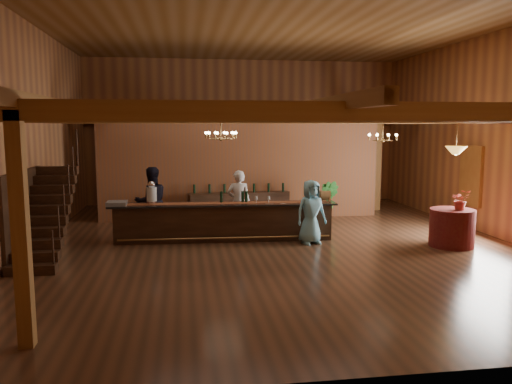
{
  "coord_description": "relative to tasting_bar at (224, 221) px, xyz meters",
  "views": [
    {
      "loc": [
        -2.34,
        -12.38,
        3.0
      ],
      "look_at": [
        -0.44,
        0.64,
        1.25
      ],
      "focal_mm": 35.0,
      "sensor_mm": 36.0,
      "label": 1
    }
  ],
  "objects": [
    {
      "name": "backroom_boxes",
      "position": [
        1.02,
        5.01,
        0.03
      ],
      "size": [
        4.1,
        0.6,
        1.1
      ],
      "color": "#402718",
      "rests_on": "floor"
    },
    {
      "name": "staircase",
      "position": [
        -4.14,
        -1.23,
        0.5
      ],
      "size": [
        1.0,
        2.8,
        2.0
      ],
      "color": "#402718",
      "rests_on": "floor"
    },
    {
      "name": "guest",
      "position": [
        2.17,
        -0.68,
        0.32
      ],
      "size": [
        0.89,
        0.68,
        1.64
      ],
      "primitive_type": "imported",
      "rotation": [
        0.0,
        0.0,
        0.21
      ],
      "color": "#73B8CE",
      "rests_on": "floor"
    },
    {
      "name": "table_vase",
      "position": [
        5.7,
        -1.56,
        0.58
      ],
      "size": [
        0.16,
        0.16,
        0.27
      ],
      "primitive_type": "imported",
      "rotation": [
        0.0,
        0.0,
        0.22
      ],
      "color": "#9F7A44",
      "rests_on": "round_table"
    },
    {
      "name": "wall_right",
      "position": [
        7.31,
        -0.49,
        2.25
      ],
      "size": [
        0.1,
        14.0,
        5.5
      ],
      "primitive_type": "cube",
      "color": "#A3693A",
      "rests_on": "floor"
    },
    {
      "name": "floor",
      "position": [
        1.31,
        -0.49,
        -0.5
      ],
      "size": [
        14.0,
        14.0,
        0.0
      ],
      "primitive_type": "plane",
      "color": "brown",
      "rests_on": "ground"
    },
    {
      "name": "pendant_lamp",
      "position": [
        5.58,
        -1.49,
        1.9
      ],
      "size": [
        0.52,
        0.52,
        0.9
      ],
      "color": "#9F7A44",
      "rests_on": "beam_grid"
    },
    {
      "name": "wall_left",
      "position": [
        -4.69,
        -0.49,
        2.25
      ],
      "size": [
        0.1,
        14.0,
        5.5
      ],
      "primitive_type": "cube",
      "color": "#A3693A",
      "rests_on": "floor"
    },
    {
      "name": "table_flowers",
      "position": [
        5.71,
        -1.61,
        0.69
      ],
      "size": [
        0.55,
        0.51,
        0.5
      ],
      "primitive_type": "imported",
      "rotation": [
        0.0,
        0.0,
        -0.29
      ],
      "color": "#AA3629",
      "rests_on": "round_table"
    },
    {
      "name": "bar_bottle_0",
      "position": [
        -0.06,
        0.12,
        0.63
      ],
      "size": [
        0.07,
        0.07,
        0.3
      ],
      "primitive_type": "cylinder",
      "color": "black",
      "rests_on": "tasting_bar"
    },
    {
      "name": "wall_back",
      "position": [
        1.31,
        6.51,
        2.25
      ],
      "size": [
        12.0,
        0.1,
        5.5
      ],
      "primitive_type": "cube",
      "color": "#A3693A",
      "rests_on": "floor"
    },
    {
      "name": "bar_bottle_1",
      "position": [
        0.51,
        0.09,
        0.63
      ],
      "size": [
        0.07,
        0.07,
        0.3
      ],
      "primitive_type": "cylinder",
      "color": "black",
      "rests_on": "tasting_bar"
    },
    {
      "name": "staff_second",
      "position": [
        -1.91,
        0.81,
        0.45
      ],
      "size": [
        1.09,
        0.96,
        1.89
      ],
      "primitive_type": "imported",
      "rotation": [
        0.0,
        0.0,
        3.45
      ],
      "color": "black",
      "rests_on": "floor"
    },
    {
      "name": "chandelier_right",
      "position": [
        4.28,
        -0.06,
        2.2
      ],
      "size": [
        0.8,
        0.8,
        0.65
      ],
      "color": "#9F7A44",
      "rests_on": "beam_grid"
    },
    {
      "name": "bartender",
      "position": [
        0.47,
        0.7,
        0.39
      ],
      "size": [
        0.7,
        0.51,
        1.79
      ],
      "primitive_type": "imported",
      "rotation": [
        0.0,
        0.0,
        3.0
      ],
      "color": "white",
      "rests_on": "floor"
    },
    {
      "name": "beam_grid",
      "position": [
        1.31,
        0.02,
        2.74
      ],
      "size": [
        11.9,
        13.9,
        0.39
      ],
      "color": "olive",
      "rests_on": "wall_left"
    },
    {
      "name": "support_posts",
      "position": [
        1.31,
        -0.99,
        1.1
      ],
      "size": [
        9.2,
        10.2,
        3.2
      ],
      "color": "olive",
      "rests_on": "floor"
    },
    {
      "name": "chandelier_left",
      "position": [
        -0.07,
        -0.13,
        2.26
      ],
      "size": [
        0.8,
        0.8,
        0.59
      ],
      "color": "#9F7A44",
      "rests_on": "beam_grid"
    },
    {
      "name": "ceiling",
      "position": [
        1.31,
        -0.49,
        5.0
      ],
      "size": [
        14.0,
        14.0,
        0.0
      ],
      "primitive_type": "plane",
      "rotation": [
        3.14,
        0.0,
        0.0
      ],
      "color": "brown",
      "rests_on": "wall_back"
    },
    {
      "name": "tasting_bar",
      "position": [
        0.0,
        0.0,
        0.0
      ],
      "size": [
        5.93,
        1.02,
        1.0
      ],
      "rotation": [
        0.0,
        0.0,
        -0.05
      ],
      "color": "#402718",
      "rests_on": "floor"
    },
    {
      "name": "wall_front",
      "position": [
        1.31,
        -7.49,
        2.25
      ],
      "size": [
        12.0,
        0.1,
        5.5
      ],
      "primitive_type": "cube",
      "color": "#A3693A",
      "rests_on": "floor"
    },
    {
      "name": "beverage_dispenser",
      "position": [
        -1.86,
        0.13,
        0.77
      ],
      "size": [
        0.26,
        0.26,
        0.6
      ],
      "color": "silver",
      "rests_on": "tasting_bar"
    },
    {
      "name": "backbar_shelf",
      "position": [
        0.7,
        2.64,
        -0.05
      ],
      "size": [
        3.26,
        1.03,
        0.91
      ],
      "primitive_type": "cube",
      "rotation": [
        0.0,
        0.0,
        0.17
      ],
      "color": "#402718",
      "rests_on": "floor"
    },
    {
      "name": "window_right_back",
      "position": [
        7.26,
        0.51,
        1.05
      ],
      "size": [
        0.12,
        1.05,
        1.75
      ],
      "primitive_type": "cube",
      "color": "white",
      "rests_on": "wall_right"
    },
    {
      "name": "round_table",
      "position": [
        5.58,
        -1.49,
        -0.03
      ],
      "size": [
        1.09,
        1.09,
        0.94
      ],
      "primitive_type": "cylinder",
      "color": "#540C10",
      "rests_on": "floor"
    },
    {
      "name": "partition_wall",
      "position": [
        0.81,
        3.01,
        1.05
      ],
      "size": [
        9.0,
        0.18,
        3.1
      ],
      "primitive_type": "cube",
      "color": "brown",
      "rests_on": "floor"
    },
    {
      "name": "glass_rack_tray",
      "position": [
        -2.73,
        0.08,
        0.53
      ],
      "size": [
        0.5,
        0.5,
        0.1
      ],
      "primitive_type": "cube",
      "color": "gray",
      "rests_on": "tasting_bar"
    },
    {
      "name": "raffle_drum",
      "position": [
        2.66,
        -0.17,
        0.66
      ],
      "size": [
        0.34,
        0.24,
        0.3
      ],
      "color": "brown",
      "rests_on": "tasting_bar"
    },
    {
      "name": "floor_plant",
      "position": [
        3.29,
        1.82,
        0.17
      ],
      "size": [
        0.9,
        0.82,
        1.34
      ],
      "primitive_type": "imported",
      "rotation": [
        0.0,
        0.0,
        -0.37
      ],
      "color": "#1F601F",
      "rests_on": "floor"
    },
    {
      "name": "bar_bottle_2",
      "position": [
        0.6,
        0.09,
        0.63
      ],
      "size": [
        0.07,
        0.07,
        0.3
      ],
      "primitive_type": "cylinder",
      "color": "black",
      "rests_on": "tasting_bar"
    }
  ]
}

